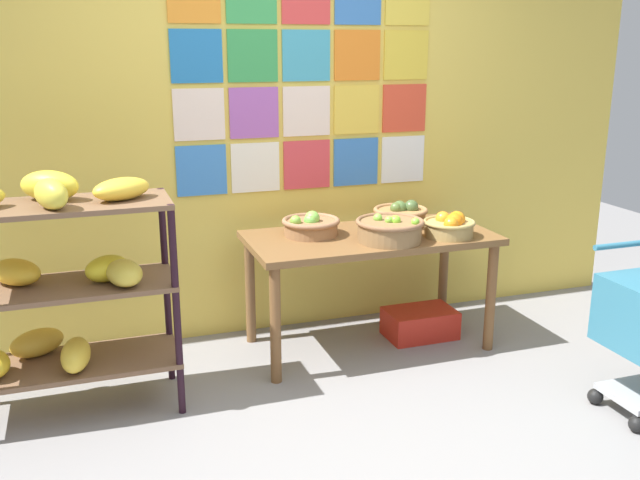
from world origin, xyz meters
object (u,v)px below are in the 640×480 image
(banana_shelf_unit, at_px, (61,278))
(fruit_basket_back_left, at_px, (390,229))
(fruit_basket_centre, at_px, (401,214))
(fruit_basket_left, at_px, (311,225))
(produce_crate_under_table, at_px, (420,323))
(display_table, at_px, (370,249))
(fruit_basket_back_right, at_px, (450,226))

(banana_shelf_unit, relative_size, fruit_basket_back_left, 3.11)
(banana_shelf_unit, xyz_separation_m, fruit_basket_back_left, (1.76, 0.10, 0.07))
(fruit_basket_centre, bearing_deg, fruit_basket_left, -173.84)
(fruit_basket_centre, bearing_deg, fruit_basket_back_left, -124.55)
(fruit_basket_back_left, height_order, produce_crate_under_table, fruit_basket_back_left)
(banana_shelf_unit, height_order, display_table, banana_shelf_unit)
(produce_crate_under_table, bearing_deg, display_table, -177.19)
(fruit_basket_back_right, relative_size, produce_crate_under_table, 0.70)
(fruit_basket_centre, height_order, fruit_basket_back_left, fruit_basket_centre)
(fruit_basket_centre, relative_size, produce_crate_under_table, 0.78)
(fruit_basket_back_left, relative_size, produce_crate_under_table, 0.91)
(fruit_basket_left, relative_size, fruit_basket_back_right, 1.13)
(banana_shelf_unit, xyz_separation_m, fruit_basket_left, (1.38, 0.36, 0.06))
(fruit_basket_centre, relative_size, fruit_basket_back_left, 0.87)
(banana_shelf_unit, bearing_deg, fruit_basket_back_left, 3.19)
(fruit_basket_back_right, bearing_deg, produce_crate_under_table, 106.33)
(display_table, relative_size, produce_crate_under_table, 3.37)
(fruit_basket_centre, relative_size, fruit_basket_back_right, 1.11)
(fruit_basket_left, height_order, fruit_basket_back_right, fruit_basket_back_right)
(fruit_basket_left, distance_m, fruit_basket_centre, 0.62)
(banana_shelf_unit, bearing_deg, display_table, 8.80)
(fruit_basket_back_right, bearing_deg, fruit_basket_centre, 111.90)
(fruit_basket_left, xyz_separation_m, produce_crate_under_table, (0.70, -0.08, -0.67))
(fruit_basket_centre, distance_m, produce_crate_under_table, 0.70)
(fruit_basket_back_right, bearing_deg, fruit_basket_left, 159.12)
(fruit_basket_back_right, relative_size, fruit_basket_back_left, 0.78)
(display_table, distance_m, fruit_basket_left, 0.38)
(fruit_basket_back_left, bearing_deg, produce_crate_under_table, 30.74)
(fruit_basket_back_right, bearing_deg, display_table, 155.73)
(fruit_basket_centre, height_order, fruit_basket_back_right, fruit_basket_centre)
(display_table, bearing_deg, banana_shelf_unit, -171.20)
(display_table, xyz_separation_m, fruit_basket_back_right, (0.42, -0.19, 0.15))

